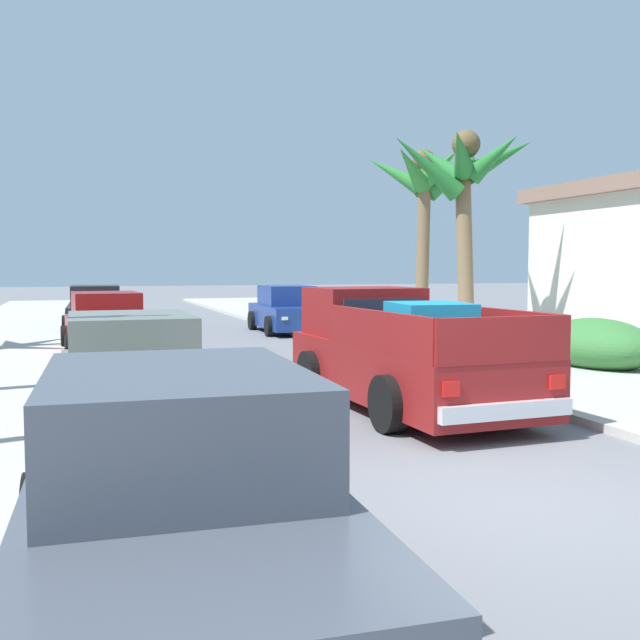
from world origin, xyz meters
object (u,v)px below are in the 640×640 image
hedge_bush (597,345)px  car_right_mid (131,378)px  pickup_truck (401,354)px  car_left_near (95,310)px  palm_tree_right_back (464,176)px  palm_tree_left_mid (424,187)px  car_right_near (287,311)px  car_left_far (106,325)px  car_left_mid (179,505)px

hedge_bush → car_right_mid: bearing=-163.3°
pickup_truck → car_left_near: (-4.15, 15.43, -0.10)m
palm_tree_right_back → hedge_bush: palm_tree_right_back is taller
palm_tree_left_mid → palm_tree_right_back: palm_tree_left_mid is taller
car_right_near → hedge_bush: 11.43m
car_left_far → car_right_mid: bearing=-90.1°
car_right_near → car_left_near: bearing=159.1°
palm_tree_right_back → hedge_bush: 6.27m
pickup_truck → car_left_near: size_ratio=1.23×
palm_tree_left_mid → car_left_far: bearing=-168.3°
palm_tree_right_back → car_right_near: bearing=117.5°
car_right_near → car_right_mid: (-5.92, -13.70, 0.00)m
car_right_near → palm_tree_right_back: 7.80m
car_left_near → palm_tree_right_back: size_ratio=0.75×
car_right_mid → palm_tree_right_back: palm_tree_right_back is taller
car_left_far → palm_tree_right_back: 9.93m
car_left_mid → palm_tree_right_back: size_ratio=0.75×
car_left_near → car_right_near: same height
palm_tree_right_back → hedge_bush: size_ratio=2.05×
car_right_mid → car_right_near: bearing=66.6°
hedge_bush → car_left_mid: bearing=-139.4°
pickup_truck → car_left_mid: size_ratio=1.23×
palm_tree_right_back → car_right_mid: bearing=-139.7°
pickup_truck → car_right_near: bearing=82.0°
car_left_near → car_left_mid: same height
car_left_mid → hedge_bush: bearing=40.6°
pickup_truck → palm_tree_right_back: 9.45m
palm_tree_left_mid → hedge_bush: (-0.05, -8.22, -4.05)m
car_left_mid → hedge_bush: car_left_mid is taller
car_left_near → car_left_mid: 21.37m
pickup_truck → car_left_far: 9.45m
car_left_near → hedge_bush: car_left_near is taller
pickup_truck → car_left_far: (-4.06, 8.53, -0.10)m
car_left_mid → car_right_mid: bearing=89.1°
car_right_near → palm_tree_left_mid: palm_tree_left_mid is taller
car_right_near → hedge_bush: car_right_near is taller
car_right_near → car_left_mid: same height
palm_tree_left_mid → palm_tree_right_back: 3.44m
car_left_far → palm_tree_left_mid: (9.56, 1.97, 3.88)m
pickup_truck → car_left_mid: (-4.16, -5.94, -0.10)m
hedge_bush → palm_tree_left_mid: bearing=89.6°
car_right_near → car_left_mid: size_ratio=1.00×
car_left_near → palm_tree_right_back: (9.15, -8.33, 3.83)m
car_right_near → car_left_mid: (-6.01, -19.08, 0.00)m
car_left_mid → palm_tree_right_back: 16.39m
car_right_near → car_left_far: bearing=-142.1°
car_right_mid → hedge_bush: (9.52, 2.86, -0.16)m
pickup_truck → car_left_near: bearing=105.1°
car_right_mid → hedge_bush: size_ratio=1.52×
pickup_truck → palm_tree_left_mid: 12.45m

